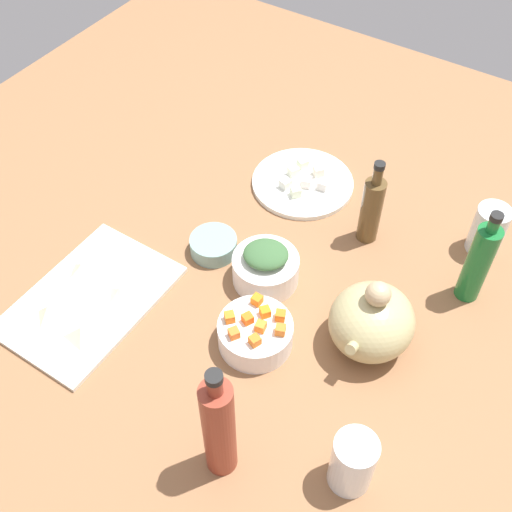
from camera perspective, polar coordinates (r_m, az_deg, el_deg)
tabletop at (r=132.73cm, az=0.00°, el=-1.83°), size 190.00×190.00×3.00cm
cutting_board at (r=130.74cm, az=-14.59°, el=-3.78°), size 33.56×23.11×1.00cm
plate_tofu at (r=149.52cm, az=4.18°, el=6.53°), size 23.49×23.49×1.20cm
bowl_greens at (r=127.94cm, az=0.86°, el=-1.20°), size 13.40×13.40×6.25cm
bowl_carrots at (r=119.14cm, az=-0.06°, el=-6.97°), size 14.02×14.02×5.53cm
bowl_small_side at (r=134.05cm, az=-3.88°, el=0.91°), size 9.94×9.94×3.68cm
teapot at (r=117.90cm, az=10.29°, el=-5.73°), size 17.75×15.56×16.94cm
bottle_0 at (r=99.53cm, az=-3.34°, el=-15.06°), size 5.10×5.10×27.76cm
bottle_1 at (r=134.11cm, az=10.26°, el=4.20°), size 4.46×4.46×20.67cm
bottle_2 at (r=127.68cm, az=19.23°, el=-0.51°), size 4.75×4.75×22.47cm
drinking_glass_0 at (r=104.97cm, az=8.61°, el=-17.76°), size 7.05×7.05×12.08cm
drinking_glass_1 at (r=140.25cm, az=20.02°, el=2.22°), size 6.99×6.99×11.09cm
carrot_cube_0 at (r=115.31cm, az=2.21°, el=-6.60°), size 2.33×2.33×1.80cm
carrot_cube_1 at (r=113.97cm, az=-0.11°, el=-7.55°), size 2.35×2.35×1.80cm
carrot_cube_2 at (r=116.91cm, az=-2.37°, el=-5.47°), size 2.54×2.54×1.80cm
carrot_cube_3 at (r=116.62cm, az=-0.75°, el=-5.61°), size 2.40×2.40×1.80cm
carrot_cube_4 at (r=117.10cm, az=2.19°, el=-5.32°), size 2.35×2.35×1.80cm
carrot_cube_5 at (r=119.12cm, az=0.09°, el=-3.93°), size 1.87×1.87×1.80cm
carrot_cube_6 at (r=114.87cm, az=-1.98°, el=-6.91°), size 2.49×2.49×1.80cm
carrot_cube_7 at (r=117.49cm, az=0.82°, el=-5.01°), size 2.53×2.53×1.80cm
carrot_cube_8 at (r=115.64cm, az=0.42°, el=-6.30°), size 2.11×2.11×1.80cm
chopped_greens_mound at (r=124.42cm, az=0.89°, el=0.15°), size 11.21×11.59×2.98cm
tofu_cube_0 at (r=149.83cm, az=3.34°, el=7.57°), size 2.96×2.96×2.20cm
tofu_cube_1 at (r=147.23cm, az=4.54°, el=6.58°), size 2.76×2.76×2.20cm
tofu_cube_2 at (r=150.28cm, az=5.59°, el=7.55°), size 3.10×3.10×2.20cm
tofu_cube_3 at (r=146.59cm, az=2.62°, el=6.47°), size 2.70×2.70×2.20cm
tofu_cube_4 at (r=144.76cm, az=3.56°, el=5.75°), size 3.10×3.10×2.20cm
tofu_cube_5 at (r=152.00cm, az=4.18°, el=8.24°), size 2.99×2.99×2.20cm
tofu_cube_6 at (r=147.04cm, az=5.92°, el=6.38°), size 2.35×2.35×2.20cm
dumpling_0 at (r=128.28cm, az=-12.05°, el=-3.22°), size 5.00×4.91×2.35cm
dumpling_1 at (r=124.22cm, az=-15.27°, el=-6.56°), size 7.20×7.34×2.67cm
dumpling_2 at (r=133.78cm, az=-15.23°, el=-1.08°), size 6.53×6.04×2.70cm
dumpling_3 at (r=128.54cm, az=-17.99°, el=-4.72°), size 5.48×4.98×3.13cm
dumpling_4 at (r=131.47cm, az=-16.75°, el=-2.94°), size 6.61×6.09×2.25cm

